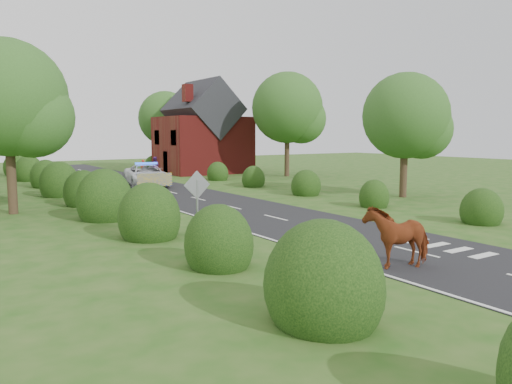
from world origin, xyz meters
TOP-DOWN VIEW (x-y plane):
  - ground at (0.00, 0.00)m, footprint 120.00×120.00m
  - road at (0.00, 15.00)m, footprint 6.00×70.00m
  - road_markings at (-1.60, 12.93)m, footprint 4.96×70.00m
  - hedgerow_left at (-6.51, 11.69)m, footprint 2.75×50.41m
  - hedgerow_right at (6.60, 11.21)m, footprint 2.10×45.78m
  - tree_left_a at (-9.75, 11.86)m, footprint 5.74×5.60m
  - tree_right_a at (11.23, 5.87)m, footprint 5.33×5.20m
  - tree_right_b at (14.29, 21.84)m, footprint 6.56×6.40m
  - tree_right_c at (9.27, 37.85)m, footprint 6.15×6.00m
  - road_sign at (-5.00, 2.00)m, footprint 1.06×0.08m
  - house at (9.49, 30.00)m, footprint 8.00×7.40m
  - cow at (-1.81, -4.75)m, footprint 2.34×1.60m
  - police_van at (0.13, 20.78)m, footprint 3.63×6.20m
  - pedestrian_red at (2.69, 28.46)m, footprint 0.57×0.38m
  - pedestrian_purple at (4.02, 28.94)m, footprint 1.09×1.04m

SIDE VIEW (x-z plane):
  - ground at x=0.00m, z-range 0.00..0.00m
  - road at x=0.00m, z-range 0.00..0.02m
  - road_markings at x=-1.60m, z-range 0.02..0.03m
  - hedgerow_right at x=6.60m, z-range -0.50..1.60m
  - hedgerow_left at x=-6.51m, z-range -0.75..2.25m
  - cow at x=-1.81m, z-range 0.00..1.51m
  - pedestrian_red at x=2.69m, z-range 0.00..1.55m
  - police_van at x=0.13m, z-range -0.07..1.69m
  - pedestrian_purple at x=4.02m, z-range 0.00..1.77m
  - road_sign at x=-5.00m, z-range 0.39..2.92m
  - house at x=9.49m, z-range -0.80..8.37m
  - tree_right_a at x=11.23m, z-range 0.96..8.52m
  - tree_left_a at x=-9.75m, z-range 1.15..9.53m
  - tree_right_c at x=9.27m, z-range 1.05..9.63m
  - tree_right_b at x=14.29m, z-range 1.24..10.64m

